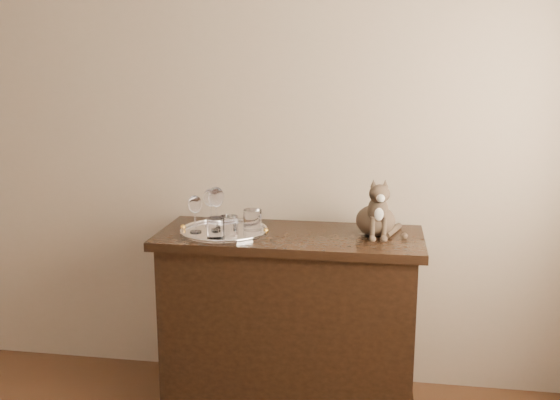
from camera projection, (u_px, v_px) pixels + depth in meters
The scene contains 10 objects.
wall_back at pixel (180, 116), 3.11m from camera, with size 4.00×0.10×2.70m, color tan.
sideboard at pixel (289, 321), 2.92m from camera, with size 1.20×0.50×0.85m, color black, non-canonical shape.
tray at pixel (224, 232), 2.84m from camera, with size 0.40×0.40×0.01m, color silver.
wine_glass_a at pixel (211, 207), 2.92m from camera, with size 0.07×0.07×0.18m, color white, non-canonical shape.
wine_glass_c at pixel (195, 214), 2.81m from camera, with size 0.06×0.06×0.17m, color white, non-canonical shape.
wine_glass_d at pixel (216, 208), 2.86m from camera, with size 0.08×0.08×0.20m, color white, non-canonical shape.
tumbler_a at pixel (229, 226), 2.74m from camera, with size 0.08×0.08×0.09m, color white.
tumbler_b at pixel (216, 228), 2.72m from camera, with size 0.08×0.08×0.09m, color silver.
tumbler_c at pixel (252, 220), 2.85m from camera, with size 0.08×0.08×0.10m, color white.
cat at pixel (376, 206), 2.78m from camera, with size 0.27×0.25×0.27m, color #483B2B, non-canonical shape.
Camera 1 is at (0.99, -0.76, 1.60)m, focal length 40.00 mm.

